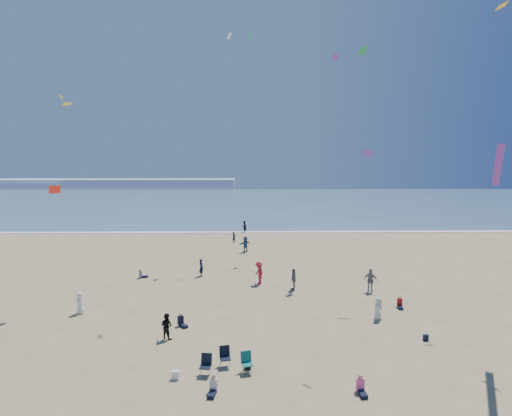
{
  "coord_description": "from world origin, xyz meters",
  "views": [
    {
      "loc": [
        1.61,
        -13.44,
        10.12
      ],
      "look_at": [
        2.0,
        8.0,
        7.74
      ],
      "focal_mm": 28.0,
      "sensor_mm": 36.0,
      "label": 1
    }
  ],
  "objects": [
    {
      "name": "ocean",
      "position": [
        0.0,
        95.0,
        0.03
      ],
      "size": [
        220.0,
        100.0,
        0.06
      ],
      "primitive_type": "cube",
      "color": "#476B84",
      "rests_on": "ground"
    },
    {
      "name": "surf_line",
      "position": [
        0.0,
        45.0,
        0.04
      ],
      "size": [
        220.0,
        1.2,
        0.08
      ],
      "primitive_type": "cube",
      "color": "white",
      "rests_on": "ground"
    },
    {
      "name": "headland_far",
      "position": [
        -60.0,
        170.0,
        1.6
      ],
      "size": [
        110.0,
        20.0,
        3.2
      ],
      "primitive_type": "cube",
      "color": "#7A8EA8",
      "rests_on": "ground"
    },
    {
      "name": "headland_near",
      "position": [
        -100.0,
        165.0,
        1.0
      ],
      "size": [
        40.0,
        14.0,
        2.0
      ],
      "primitive_type": "cube",
      "color": "#7A8EA8",
      "rests_on": "ground"
    },
    {
      "name": "standing_flyers",
      "position": [
        5.17,
        18.53,
        0.86
      ],
      "size": [
        30.85,
        55.16,
        1.9
      ],
      "color": "white",
      "rests_on": "ground"
    },
    {
      "name": "seated_group",
      "position": [
        1.63,
        10.48,
        0.42
      ],
      "size": [
        21.2,
        18.95,
        0.84
      ],
      "color": "silver",
      "rests_on": "ground"
    },
    {
      "name": "chair_cluster",
      "position": [
        0.48,
        5.08,
        0.5
      ],
      "size": [
        2.7,
        1.49,
        1.0
      ],
      "color": "black",
      "rests_on": "ground"
    },
    {
      "name": "white_tote",
      "position": [
        -1.86,
        4.46,
        0.2
      ],
      "size": [
        0.35,
        0.2,
        0.4
      ],
      "primitive_type": "cube",
      "color": "white",
      "rests_on": "ground"
    },
    {
      "name": "black_backpack",
      "position": [
        1.54,
        5.34,
        0.19
      ],
      "size": [
        0.3,
        0.22,
        0.38
      ],
      "primitive_type": "cube",
      "color": "black",
      "rests_on": "ground"
    },
    {
      "name": "navy_bag",
      "position": [
        11.79,
        8.36,
        0.17
      ],
      "size": [
        0.28,
        0.18,
        0.34
      ],
      "primitive_type": "cube",
      "color": "black",
      "rests_on": "ground"
    },
    {
      "name": "kites_aloft",
      "position": [
        9.13,
        12.8,
        14.56
      ],
      "size": [
        39.06,
        35.58,
        22.89
      ],
      "color": "#EC2271",
      "rests_on": "ground"
    }
  ]
}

